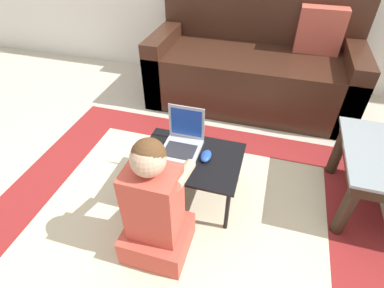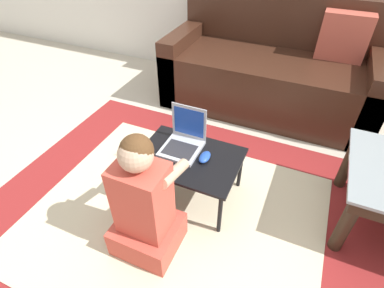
{
  "view_description": "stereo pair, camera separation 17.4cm",
  "coord_description": "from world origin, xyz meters",
  "px_view_note": "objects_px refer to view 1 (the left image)",
  "views": [
    {
      "loc": [
        0.38,
        -1.23,
        1.49
      ],
      "look_at": [
        -0.0,
        0.06,
        0.38
      ],
      "focal_mm": 28.0,
      "sensor_mm": 36.0,
      "label": 1
    },
    {
      "loc": [
        0.54,
        -1.17,
        1.49
      ],
      "look_at": [
        -0.0,
        0.06,
        0.38
      ],
      "focal_mm": 28.0,
      "sensor_mm": 36.0,
      "label": 2
    }
  ],
  "objects_px": {
    "couch": "(253,68)",
    "laptop": "(182,143)",
    "computer_mouse": "(206,156)",
    "person_seated": "(155,211)",
    "laptop_desk": "(189,161)"
  },
  "relations": [
    {
      "from": "couch",
      "to": "person_seated",
      "type": "height_order",
      "value": "couch"
    },
    {
      "from": "laptop",
      "to": "laptop_desk",
      "type": "bearing_deg",
      "value": -46.44
    },
    {
      "from": "computer_mouse",
      "to": "person_seated",
      "type": "bearing_deg",
      "value": -108.54
    },
    {
      "from": "laptop_desk",
      "to": "computer_mouse",
      "type": "relative_size",
      "value": 5.68
    },
    {
      "from": "couch",
      "to": "computer_mouse",
      "type": "relative_size",
      "value": 16.6
    },
    {
      "from": "couch",
      "to": "person_seated",
      "type": "distance_m",
      "value": 1.75
    },
    {
      "from": "computer_mouse",
      "to": "person_seated",
      "type": "xyz_separation_m",
      "value": [
        -0.15,
        -0.43,
        -0.02
      ]
    },
    {
      "from": "couch",
      "to": "laptop",
      "type": "height_order",
      "value": "couch"
    },
    {
      "from": "couch",
      "to": "laptop_desk",
      "type": "height_order",
      "value": "couch"
    },
    {
      "from": "laptop_desk",
      "to": "person_seated",
      "type": "height_order",
      "value": "person_seated"
    },
    {
      "from": "couch",
      "to": "computer_mouse",
      "type": "distance_m",
      "value": 1.3
    },
    {
      "from": "computer_mouse",
      "to": "laptop_desk",
      "type": "bearing_deg",
      "value": -168.75
    },
    {
      "from": "laptop_desk",
      "to": "person_seated",
      "type": "bearing_deg",
      "value": -96.76
    },
    {
      "from": "laptop_desk",
      "to": "person_seated",
      "type": "relative_size",
      "value": 0.8
    },
    {
      "from": "couch",
      "to": "computer_mouse",
      "type": "height_order",
      "value": "couch"
    }
  ]
}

